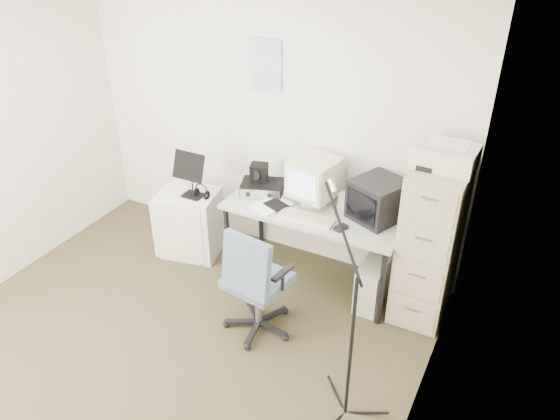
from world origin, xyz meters
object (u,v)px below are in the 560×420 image
at_px(filing_cabinet, 430,243).
at_px(office_chair, 257,279).
at_px(desk, 315,244).
at_px(side_cart, 191,223).

distance_m(filing_cabinet, office_chair, 1.36).
relative_size(desk, side_cart, 2.34).
distance_m(desk, side_cart, 1.21).
height_order(filing_cabinet, side_cart, filing_cabinet).
height_order(filing_cabinet, office_chair, filing_cabinet).
height_order(desk, side_cart, desk).
xyz_separation_m(filing_cabinet, office_chair, (-1.08, -0.81, -0.17)).
bearing_deg(desk, filing_cabinet, 1.81).
bearing_deg(office_chair, desk, 89.13).
bearing_deg(side_cart, desk, -4.79).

